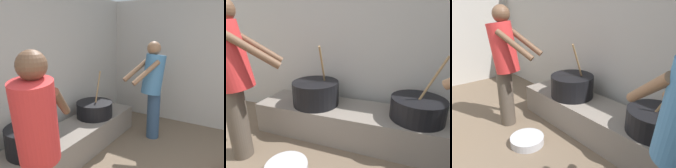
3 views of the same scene
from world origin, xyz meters
TOP-DOWN VIEW (x-y plane):
  - hearth_ledge at (0.58, 2.11)m, footprint 2.64×0.60m
  - cooking_pot_main at (-0.02, 2.10)m, footprint 0.58×0.58m
  - cooking_pot_secondary at (1.17, 2.11)m, footprint 0.56×0.56m
  - cook_in_red_shirt at (-0.52, 1.40)m, footprint 0.73×0.63m
  - cook_in_blue_shirt at (1.69, 1.37)m, footprint 0.71×0.63m

SIDE VIEW (x-z plane):
  - hearth_ledge at x=0.58m, z-range 0.00..0.39m
  - cooking_pot_secondary at x=1.17m, z-range 0.16..0.85m
  - cooking_pot_main at x=-0.02m, z-range 0.16..0.91m
  - cook_in_blue_shirt at x=1.69m, z-range 0.11..1.65m
  - cook_in_red_shirt at x=-0.52m, z-range 0.11..1.69m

